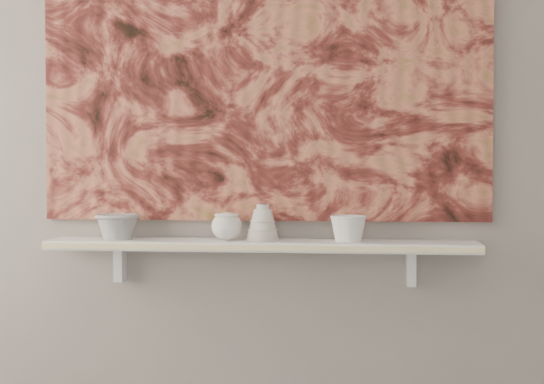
# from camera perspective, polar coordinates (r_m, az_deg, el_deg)

# --- Properties ---
(wall_back) EXTENTS (3.60, 0.00, 3.60)m
(wall_back) POSITION_cam_1_polar(r_m,az_deg,el_deg) (2.56, -0.64, 5.93)
(wall_back) COLOR gray
(wall_back) RESTS_ON floor
(shelf) EXTENTS (1.40, 0.18, 0.03)m
(shelf) POSITION_cam_1_polar(r_m,az_deg,el_deg) (2.47, -0.89, -4.02)
(shelf) COLOR white
(shelf) RESTS_ON wall_back
(shelf_stripe) EXTENTS (1.40, 0.01, 0.02)m
(shelf_stripe) POSITION_cam_1_polar(r_m,az_deg,el_deg) (2.38, -1.16, -4.24)
(shelf_stripe) COLOR beige
(shelf_stripe) RESTS_ON shelf
(bracket_left) EXTENTS (0.03, 0.06, 0.12)m
(bracket_left) POSITION_cam_1_polar(r_m,az_deg,el_deg) (2.64, -11.36, -5.31)
(bracket_left) COLOR white
(bracket_left) RESTS_ON wall_back
(bracket_right) EXTENTS (0.03, 0.06, 0.12)m
(bracket_right) POSITION_cam_1_polar(r_m,az_deg,el_deg) (2.53, 10.42, -5.61)
(bracket_right) COLOR white
(bracket_right) RESTS_ON wall_back
(painting) EXTENTS (1.50, 0.02, 1.10)m
(painting) POSITION_cam_1_polar(r_m,az_deg,el_deg) (2.57, -0.68, 10.19)
(painting) COLOR maroon
(painting) RESTS_ON wall_back
(house_motif) EXTENTS (0.09, 0.00, 0.08)m
(house_motif) POSITION_cam_1_polar(r_m,az_deg,el_deg) (2.52, 9.55, 3.29)
(house_motif) COLOR black
(house_motif) RESTS_ON painting
(bowl_grey) EXTENTS (0.17, 0.17, 0.09)m
(bowl_grey) POSITION_cam_1_polar(r_m,az_deg,el_deg) (2.57, -11.55, -2.54)
(bowl_grey) COLOR #9B9B98
(bowl_grey) RESTS_ON shelf
(cup_cream) EXTENTS (0.11, 0.11, 0.09)m
(cup_cream) POSITION_cam_1_polar(r_m,az_deg,el_deg) (2.48, -3.43, -2.59)
(cup_cream) COLOR silver
(cup_cream) RESTS_ON shelf
(bell_vessel) EXTENTS (0.13, 0.13, 0.12)m
(bell_vessel) POSITION_cam_1_polar(r_m,az_deg,el_deg) (2.46, -0.70, -2.29)
(bell_vessel) COLOR beige
(bell_vessel) RESTS_ON shelf
(bowl_white) EXTENTS (0.13, 0.13, 0.09)m
(bowl_white) POSITION_cam_1_polar(r_m,az_deg,el_deg) (2.45, 5.76, -2.73)
(bowl_white) COLOR white
(bowl_white) RESTS_ON shelf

